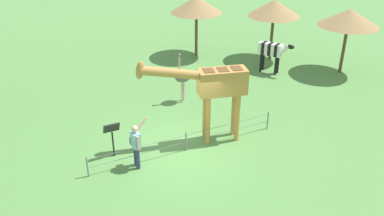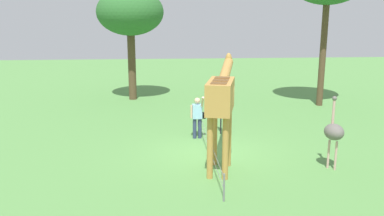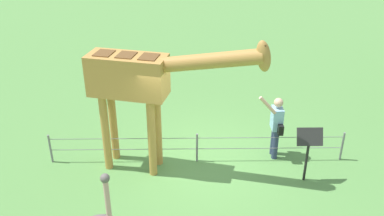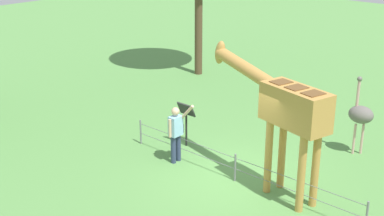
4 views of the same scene
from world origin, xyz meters
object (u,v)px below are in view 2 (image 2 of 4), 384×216
(giraffe, at_px, (221,98))
(visitor, at_px, (198,115))
(ostrich, at_px, (334,132))
(tree_northeast, at_px, (130,13))
(info_sign, at_px, (221,110))

(giraffe, bearing_deg, visitor, 7.90)
(visitor, distance_m, ostrich, 5.14)
(giraffe, relative_size, visitor, 2.26)
(visitor, distance_m, tree_northeast, 8.91)
(visitor, xyz_separation_m, info_sign, (0.52, -0.97, 0.05))
(info_sign, bearing_deg, ostrich, -144.45)
(giraffe, relative_size, tree_northeast, 0.65)
(tree_northeast, bearing_deg, info_sign, -150.98)
(giraffe, xyz_separation_m, ostrich, (-0.38, -3.38, -1.03))
(visitor, distance_m, info_sign, 1.10)
(info_sign, bearing_deg, visitor, 118.12)
(info_sign, bearing_deg, giraffe, 171.37)
(tree_northeast, bearing_deg, ostrich, -148.51)
(visitor, bearing_deg, ostrich, -132.18)
(giraffe, xyz_separation_m, visitor, (3.07, 0.43, -1.30))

